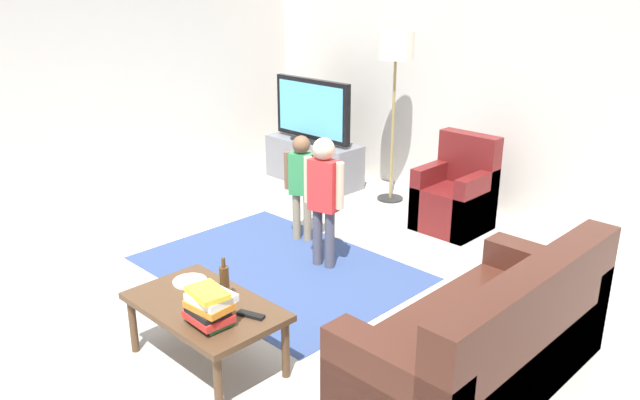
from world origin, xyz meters
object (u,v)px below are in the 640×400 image
at_px(tv, 312,111).
at_px(child_center, 324,191).
at_px(couch, 490,346).
at_px(bottle, 224,283).
at_px(floor_lamp, 396,55).
at_px(child_near_tv, 302,179).
at_px(tv_remote, 251,315).
at_px(coffee_table, 205,311).
at_px(book_stack, 209,307).
at_px(plate, 190,281).
at_px(armchair, 457,198).
at_px(tv_stand, 314,162).

relative_size(tv, child_center, 1.00).
relative_size(couch, bottle, 6.39).
xyz_separation_m(couch, floor_lamp, (-2.50, 2.23, 1.25)).
distance_m(child_near_tv, tv_remote, 2.14).
bearing_deg(couch, coffee_table, -144.35).
bearing_deg(child_near_tv, book_stack, -57.26).
bearing_deg(plate, floor_lamp, 104.67).
bearing_deg(book_stack, child_center, 113.00).
relative_size(coffee_table, plate, 4.55).
height_order(couch, plate, couch).
bearing_deg(plate, tv, 121.99).
bearing_deg(tv, floor_lamp, 9.58).
bearing_deg(child_near_tv, tv, 132.06).
height_order(book_stack, tv_remote, book_stack).
bearing_deg(bottle, plate, -176.73).
relative_size(tv, tv_remote, 6.47).
bearing_deg(tv, armchair, -0.54).
bearing_deg(book_stack, tv_stand, 126.57).
bearing_deg(tv, child_center, -42.43).
distance_m(tv, book_stack, 3.97).
xyz_separation_m(couch, plate, (-1.68, -0.89, 0.14)).
distance_m(tv, child_center, 2.27).
bearing_deg(tv_remote, plate, 160.60).
bearing_deg(tv_stand, tv, -90.00).
height_order(couch, armchair, armchair).
xyz_separation_m(child_near_tv, book_stack, (1.22, -1.90, -0.06)).
bearing_deg(plate, tv_stand, 121.81).
height_order(couch, coffee_table, couch).
distance_m(child_near_tv, book_stack, 2.26).
distance_m(couch, child_near_tv, 2.52).
bearing_deg(couch, tv_remote, -140.00).
relative_size(armchair, floor_lamp, 0.51).
distance_m(armchair, child_near_tv, 1.53).
relative_size(tv_remote, plate, 0.77).
xyz_separation_m(coffee_table, bottle, (0.05, 0.12, 0.17)).
height_order(floor_lamp, plate, floor_lamp).
distance_m(tv_stand, floor_lamp, 1.66).
height_order(child_center, bottle, child_center).
bearing_deg(tv_remote, floor_lamp, 95.32).
bearing_deg(coffee_table, child_near_tv, 119.24).
xyz_separation_m(coffee_table, plate, (-0.30, 0.10, 0.06)).
distance_m(tv, plate, 3.50).
distance_m(armchair, tv_remote, 2.97).
bearing_deg(armchair, bottle, -85.75).
xyz_separation_m(floor_lamp, coffee_table, (1.12, -3.22, -1.17)).
bearing_deg(floor_lamp, tv, -170.42).
distance_m(tv, coffee_table, 3.76).
height_order(tv_stand, child_center, child_center).
distance_m(child_near_tv, coffee_table, 2.05).
relative_size(tv, plate, 5.00).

